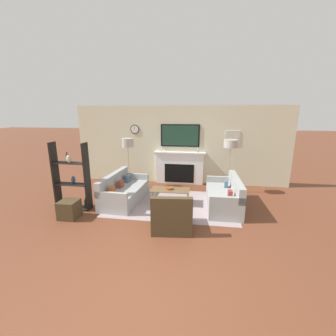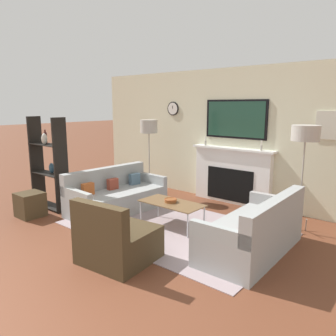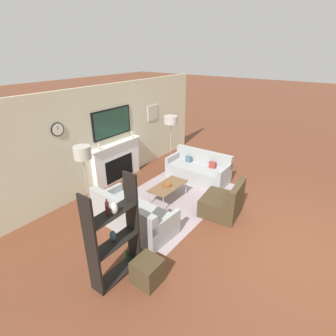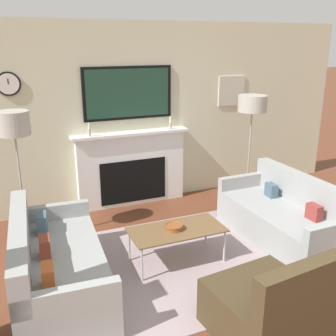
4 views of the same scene
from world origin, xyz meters
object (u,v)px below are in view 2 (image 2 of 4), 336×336
Objects in this scene: couch_left at (116,197)px; ottoman at (30,205)px; coffee_table at (172,204)px; armchair at (117,241)px; couch_right at (254,233)px; floor_lamp_left at (149,128)px; decorative_bowl at (171,200)px; shelf_unit at (49,165)px; floor_lamp_right at (306,135)px.

ottoman is (-0.93, -1.20, -0.06)m from couch_left.
coffee_table is at bearing 1.46° from couch_left.
coffee_table is (-0.23, 1.38, 0.11)m from armchair.
couch_right is 1.07× the size of floor_lamp_left.
armchair is 1.43m from decorative_bowl.
shelf_unit is 4.04× the size of ottoman.
floor_lamp_right is at bearing 33.01° from decorative_bowl.
coffee_table is 2.21m from floor_lamp_left.
couch_left is 1.07× the size of shelf_unit.
couch_left reaches higher than decorative_bowl.
floor_lamp_right is (0.21, 1.15, 1.25)m from couch_right.
couch_right is at bearing -100.21° from floor_lamp_right.
shelf_unit reaches higher than ottoman.
floor_lamp_right is (1.67, 1.12, 1.15)m from coffee_table.
ottoman is (-2.51, 0.15, -0.06)m from armchair.
couch_left is 4.32× the size of ottoman.
armchair is (1.58, -1.35, -0.00)m from couch_left.
couch_left is at bearing 52.10° from ottoman.
shelf_unit is at bearing -156.07° from floor_lamp_right.
armchair is at bearing -40.60° from couch_left.
couch_right reaches higher than decorative_bowl.
armchair is at bearing -13.93° from shelf_unit.
coffee_table is 0.63× the size of floor_lamp_right.
floor_lamp_left is (-1.51, 1.11, 1.05)m from decorative_bowl.
floor_lamp_left reaches higher than decorative_bowl.
floor_lamp_left is at bearing 72.71° from ottoman.
coffee_table is 2.32m from floor_lamp_right.
floor_lamp_left is at bearing 159.07° from couch_right.
shelf_unit reaches higher than armchair.
armchair is 2.83m from shelf_unit.
couch_left is 1.77× the size of coffee_table.
floor_lamp_right is at bearing 60.05° from armchair.
couch_right is at bearing -1.43° from coffee_table.
armchair is at bearing -119.95° from floor_lamp_right.
floor_lamp_right reaches higher than armchair.
coffee_table is at bearing -16.59° from decorative_bowl.
couch_right is at bearing -0.05° from couch_left.
armchair is 2.51m from ottoman.
shelf_unit is (-1.11, -0.68, 0.57)m from couch_left.
floor_lamp_right is (3.22, -0.00, 0.04)m from floor_lamp_left.
floor_lamp_right reaches higher than decorative_bowl.
decorative_bowl is at bearing 28.93° from ottoman.
armchair reaches higher than decorative_bowl.
couch_right reaches higher than ottoman.
armchair is 0.53× the size of shelf_unit.
armchair is at bearing -132.44° from couch_right.
floor_lamp_right is 3.87× the size of ottoman.
floor_lamp_right is (3.02, 1.15, 1.26)m from couch_left.
armchair is 0.55× the size of floor_lamp_left.
ottoman is (-2.25, -1.24, -0.23)m from decorative_bowl.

